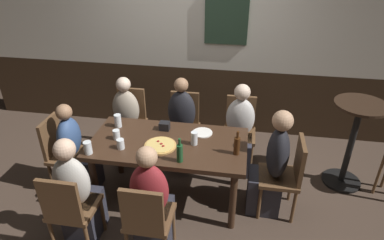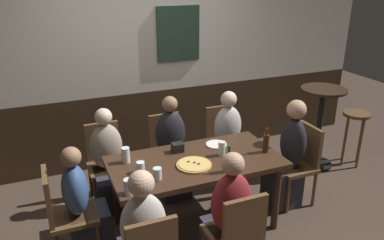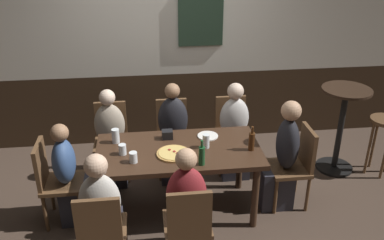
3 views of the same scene
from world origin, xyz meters
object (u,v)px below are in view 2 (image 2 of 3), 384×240
(dining_table, at_px, (196,168))
(beer_glass_half, at_px, (157,174))
(chair_head_east, at_px, (300,160))
(person_right_far, at_px, (229,145))
(condiment_caddy, at_px, (178,147))
(chair_mid_far, at_px, (167,148))
(person_head_east, at_px, (288,162))
(beer_glass_tall, at_px, (141,168))
(plate_white_large, at_px, (216,144))
(person_mid_near, at_px, (227,224))
(side_bar_table, at_px, (320,121))
(chair_right_far, at_px, (223,138))
(chair_head_west, at_px, (63,211))
(chair_mid_near, at_px, (237,234))
(pizza, at_px, (194,165))
(beer_bottle_green, at_px, (229,161))
(bar_stool, at_px, (355,124))
(pint_glass_stout, at_px, (126,156))
(chair_left_far, at_px, (105,159))
(person_mid_far, at_px, (172,155))
(person_head_west, at_px, (84,212))
(person_left_far, at_px, (109,168))
(pint_glass_pale, at_px, (129,187))

(dining_table, relative_size, beer_glass_half, 15.61)
(chair_head_east, relative_size, beer_glass_half, 8.49)
(person_right_far, height_order, condiment_caddy, person_right_far)
(chair_mid_far, bearing_deg, person_head_east, -38.00)
(beer_glass_tall, height_order, plate_white_large, beer_glass_tall)
(person_mid_near, bearing_deg, condiment_caddy, 95.94)
(side_bar_table, bearing_deg, chair_right_far, 169.36)
(chair_head_west, xyz_separation_m, chair_head_east, (2.45, 0.00, 0.00))
(beer_glass_half, xyz_separation_m, condiment_caddy, (0.34, 0.43, 0.00))
(chair_head_east, bearing_deg, chair_mid_near, -145.83)
(pizza, bearing_deg, beer_glass_tall, 172.52)
(beer_bottle_green, distance_m, plate_white_large, 0.56)
(beer_glass_half, height_order, condiment_caddy, beer_glass_half)
(pizza, bearing_deg, bar_stool, 12.38)
(pint_glass_stout, distance_m, plate_white_large, 0.94)
(chair_head_east, bearing_deg, person_head_east, 180.00)
(person_head_east, distance_m, side_bar_table, 1.09)
(chair_left_far, relative_size, person_mid_far, 0.76)
(person_head_west, height_order, beer_glass_half, person_head_west)
(pizza, bearing_deg, beer_glass_half, -165.69)
(chair_mid_far, bearing_deg, plate_white_large, -61.69)
(chair_left_far, height_order, person_head_west, person_head_west)
(chair_right_far, bearing_deg, beer_glass_half, -138.23)
(chair_mid_near, distance_m, beer_bottle_green, 0.65)
(chair_head_east, xyz_separation_m, person_head_west, (-2.28, 0.00, -0.05))
(person_mid_far, distance_m, bar_stool, 2.43)
(person_mid_far, relative_size, beer_bottle_green, 4.62)
(person_left_far, bearing_deg, chair_head_east, -19.03)
(pint_glass_pale, bearing_deg, person_head_west, 135.79)
(bar_stool, bearing_deg, chair_mid_near, -152.18)
(chair_mid_near, height_order, condiment_caddy, chair_mid_near)
(chair_left_far, distance_m, beer_bottle_green, 1.49)
(chair_mid_near, height_order, beer_glass_tall, chair_mid_near)
(chair_left_far, distance_m, bar_stool, 3.16)
(person_mid_near, xyz_separation_m, beer_glass_tall, (-0.54, 0.63, 0.31))
(chair_left_far, relative_size, beer_bottle_green, 3.52)
(chair_mid_far, xyz_separation_m, person_head_west, (-1.06, -0.83, -0.05))
(person_left_far, height_order, person_head_east, person_head_east)
(person_mid_near, distance_m, condiment_caddy, 0.96)
(dining_table, height_order, chair_mid_near, chair_mid_near)
(chair_head_east, xyz_separation_m, pint_glass_stout, (-1.84, 0.21, 0.31))
(beer_glass_tall, height_order, side_bar_table, side_bar_table)
(bar_stool, bearing_deg, person_mid_far, 174.71)
(chair_mid_near, distance_m, pint_glass_pale, 0.93)
(person_right_far, height_order, person_head_east, person_head_east)
(pizza, bearing_deg, chair_mid_near, -85.46)
(plate_white_large, height_order, bar_stool, plate_white_large)
(dining_table, xyz_separation_m, chair_head_east, (1.23, 0.00, -0.16))
(dining_table, relative_size, chair_head_east, 1.84)
(chair_mid_near, bearing_deg, beer_glass_half, 124.55)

